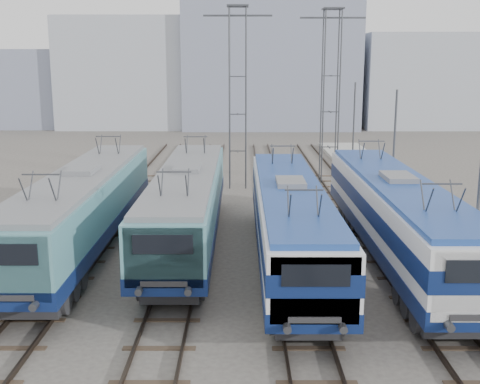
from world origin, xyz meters
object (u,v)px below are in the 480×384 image
locomotive_center_right (290,217)px  catenary_tower_east (331,88)px  catenary_tower_west (238,90)px  locomotive_far_right (397,213)px  locomotive_far_left (83,205)px  mast_rear (354,130)px  mast_front (478,205)px  locomotive_center_left (187,201)px  mast_mid (394,154)px

locomotive_center_right → catenary_tower_east: (4.25, 18.71, 4.43)m
catenary_tower_west → locomotive_far_right: bearing=-67.5°
locomotive_far_right → locomotive_far_left: bearing=174.0°
locomotive_center_right → mast_rear: bearing=73.0°
mast_front → locomotive_center_right: bearing=152.6°
locomotive_center_left → mast_mid: 12.42m
locomotive_center_left → locomotive_far_right: 9.32m
catenary_tower_east → mast_mid: 10.69m
mast_front → mast_mid: bearing=90.0°
mast_mid → locomotive_far_left: bearing=-155.7°
mast_rear → locomotive_center_left: bearing=-121.2°
mast_mid → catenary_tower_east: bearing=101.9°
locomotive_center_left → catenary_tower_east: catenary_tower_east is taller
mast_rear → mast_mid: bearing=-90.0°
mast_front → catenary_tower_east: bearing=95.5°
locomotive_far_right → mast_rear: size_ratio=2.57×
catenary_tower_west → mast_front: size_ratio=1.71×
catenary_tower_west → catenary_tower_east: bearing=17.1°
catenary_tower_east → mast_front: bearing=-84.5°
locomotive_center_left → mast_front: (10.85, -6.10, 1.29)m
locomotive_center_left → mast_rear: 20.97m
mast_mid → mast_rear: (0.00, 12.00, 0.00)m
locomotive_center_left → mast_front: mast_front is taller
locomotive_far_right → mast_mid: size_ratio=2.57×
locomotive_far_left → mast_rear: 24.40m
catenary_tower_west → catenary_tower_east: same height
catenary_tower_west → mast_rear: bearing=24.9°
catenary_tower_west → catenary_tower_east: (6.50, 2.00, 0.00)m
locomotive_far_left → mast_rear: size_ratio=2.60×
mast_mid → locomotive_far_right: bearing=-102.5°
locomotive_far_left → catenary_tower_west: 16.96m
mast_mid → locomotive_center_right: bearing=-126.1°
mast_mid → mast_front: bearing=-90.0°
locomotive_far_left → locomotive_center_right: (9.00, -1.78, -0.05)m
locomotive_far_left → catenary_tower_west: size_ratio=1.51×
locomotive_far_left → mast_mid: 16.89m
locomotive_far_right → catenary_tower_east: catenary_tower_east is taller
locomotive_center_right → mast_front: size_ratio=2.47×
mast_front → mast_mid: same height
locomotive_center_left → catenary_tower_east: bearing=61.2°
catenary_tower_west → mast_rear: catenary_tower_west is taller
locomotive_center_right → mast_mid: mast_mid is taller
locomotive_far_left → locomotive_far_right: size_ratio=1.01×
locomotive_center_left → mast_mid: bearing=28.5°
mast_mid → locomotive_center_left: bearing=-151.5°
catenary_tower_west → mast_mid: size_ratio=1.71×
locomotive_center_right → mast_mid: (6.35, 8.71, 1.28)m
locomotive_center_right → mast_front: (6.35, -3.29, 1.28)m
catenary_tower_east → mast_mid: (2.10, -10.00, -3.14)m
locomotive_center_left → locomotive_center_right: 5.30m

